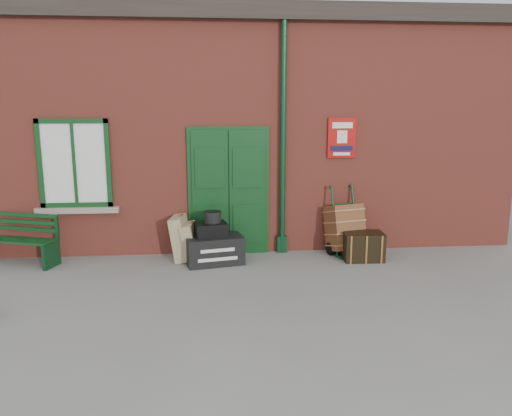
{
  "coord_description": "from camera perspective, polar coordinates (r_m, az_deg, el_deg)",
  "views": [
    {
      "loc": [
        -0.62,
        -7.18,
        2.62
      ],
      "look_at": [
        0.1,
        0.6,
        1.0
      ],
      "focal_mm": 35.0,
      "sensor_mm": 36.0,
      "label": 1
    }
  ],
  "objects": [
    {
      "name": "station_building",
      "position": [
        10.71,
        -2.02,
        9.25
      ],
      "size": [
        10.3,
        4.3,
        4.36
      ],
      "color": "#AE4638",
      "rests_on": "ground"
    },
    {
      "name": "houdini_trunk",
      "position": [
        8.41,
        -4.77,
        -4.81
      ],
      "size": [
        1.02,
        0.69,
        0.47
      ],
      "primitive_type": "cube",
      "rotation": [
        0.0,
        0.0,
        0.2
      ],
      "color": "black",
      "rests_on": "ground"
    },
    {
      "name": "suitcase_front",
      "position": [
        8.55,
        -7.42,
        -3.89
      ],
      "size": [
        0.39,
        0.53,
        0.67
      ],
      "primitive_type": "cube",
      "rotation": [
        0.0,
        -0.21,
        -0.15
      ],
      "color": "tan",
      "rests_on": "ground"
    },
    {
      "name": "porter_trolley",
      "position": [
        9.0,
        10.14,
        -2.33
      ],
      "size": [
        0.72,
        0.76,
        1.2
      ],
      "rotation": [
        0.0,
        0.0,
        0.26
      ],
      "color": "#0D371B",
      "rests_on": "ground"
    },
    {
      "name": "hatbox",
      "position": [
        8.3,
        -4.98,
        -1.02
      ],
      "size": [
        0.33,
        0.33,
        0.19
      ],
      "primitive_type": "cylinder",
      "rotation": [
        0.0,
        0.0,
        0.2
      ],
      "color": "black",
      "rests_on": "strongbox"
    },
    {
      "name": "dark_trunk",
      "position": [
        8.76,
        12.12,
        -4.3
      ],
      "size": [
        0.69,
        0.46,
        0.49
      ],
      "primitive_type": "cube",
      "rotation": [
        0.0,
        0.0,
        -0.03
      ],
      "color": "black",
      "rests_on": "ground"
    },
    {
      "name": "ground",
      "position": [
        7.67,
        -0.36,
        -8.26
      ],
      "size": [
        80.0,
        80.0,
        0.0
      ],
      "primitive_type": "plane",
      "color": "gray",
      "rests_on": "ground"
    },
    {
      "name": "bench",
      "position": [
        9.26,
        -25.64,
        -3.1
      ],
      "size": [
        1.48,
        0.86,
        0.87
      ],
      "rotation": [
        0.0,
        0.0,
        -0.32
      ],
      "color": "#103B18",
      "rests_on": "ground"
    },
    {
      "name": "suitcase_back",
      "position": [
        8.64,
        -8.6,
        -3.4
      ],
      "size": [
        0.4,
        0.58,
        0.77
      ],
      "primitive_type": "cube",
      "rotation": [
        0.0,
        -0.14,
        -0.15
      ],
      "color": "tan",
      "rests_on": "ground"
    },
    {
      "name": "strongbox",
      "position": [
        8.32,
        -5.16,
        -2.49
      ],
      "size": [
        0.58,
        0.47,
        0.23
      ],
      "primitive_type": "cube",
      "rotation": [
        0.0,
        0.0,
        0.2
      ],
      "color": "black",
      "rests_on": "houdini_trunk"
    }
  ]
}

